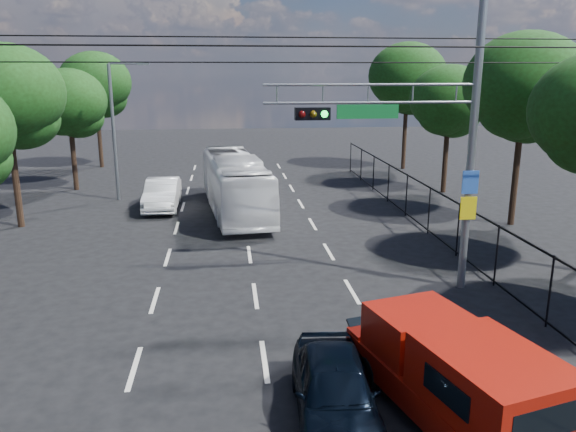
{
  "coord_description": "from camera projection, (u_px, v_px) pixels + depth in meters",
  "views": [
    {
      "loc": [
        -0.77,
        -7.92,
        6.6
      ],
      "look_at": [
        0.86,
        6.75,
        2.8
      ],
      "focal_mm": 35.0,
      "sensor_mm": 36.0,
      "label": 1
    }
  ],
  "objects": [
    {
      "name": "lane_markings",
      "position": [
        247.0,
        239.0,
        22.83
      ],
      "size": [
        6.12,
        38.0,
        0.01
      ],
      "color": "beige",
      "rests_on": "ground"
    },
    {
      "name": "signal_mast",
      "position": [
        434.0,
        120.0,
        16.3
      ],
      "size": [
        6.43,
        0.39,
        9.5
      ],
      "color": "slate",
      "rests_on": "ground"
    },
    {
      "name": "streetlight_left",
      "position": [
        117.0,
        125.0,
        28.87
      ],
      "size": [
        2.09,
        0.22,
        7.08
      ],
      "color": "slate",
      "rests_on": "ground"
    },
    {
      "name": "utility_wires",
      "position": [
        250.0,
        49.0,
        16.05
      ],
      "size": [
        22.0,
        5.04,
        0.74
      ],
      "color": "black",
      "rests_on": "ground"
    },
    {
      "name": "fence_right",
      "position": [
        446.0,
        221.0,
        21.63
      ],
      "size": [
        0.06,
        34.03,
        2.0
      ],
      "color": "black",
      "rests_on": "ground"
    },
    {
      "name": "tree_right_c",
      "position": [
        524.0,
        93.0,
        23.65
      ],
      "size": [
        5.1,
        5.1,
        8.29
      ],
      "color": "black",
      "rests_on": "ground"
    },
    {
      "name": "tree_right_d",
      "position": [
        449.0,
        105.0,
        30.56
      ],
      "size": [
        4.32,
        4.32,
        7.02
      ],
      "color": "black",
      "rests_on": "ground"
    },
    {
      "name": "tree_right_e",
      "position": [
        408.0,
        82.0,
        38.01
      ],
      "size": [
        5.28,
        5.28,
        8.58
      ],
      "color": "black",
      "rests_on": "ground"
    },
    {
      "name": "tree_left_c",
      "position": [
        7.0,
        102.0,
        23.34
      ],
      "size": [
        4.8,
        4.8,
        7.8
      ],
      "color": "black",
      "rests_on": "ground"
    },
    {
      "name": "tree_left_d",
      "position": [
        69.0,
        107.0,
        31.25
      ],
      "size": [
        4.2,
        4.2,
        6.83
      ],
      "color": "black",
      "rests_on": "ground"
    },
    {
      "name": "tree_left_e",
      "position": [
        96.0,
        88.0,
        38.73
      ],
      "size": [
        4.92,
        4.92,
        7.99
      ],
      "color": "black",
      "rests_on": "ground"
    },
    {
      "name": "red_pickup",
      "position": [
        453.0,
        373.0,
        10.67
      ],
      "size": [
        3.12,
        5.53,
        1.95
      ],
      "color": "black",
      "rests_on": "ground"
    },
    {
      "name": "navy_hatchback",
      "position": [
        335.0,
        389.0,
        10.81
      ],
      "size": [
        1.84,
        4.01,
        1.33
      ],
      "primitive_type": "imported",
      "rotation": [
        0.0,
        0.0,
        -0.07
      ],
      "color": "black",
      "rests_on": "ground"
    },
    {
      "name": "white_bus",
      "position": [
        235.0,
        184.0,
        26.91
      ],
      "size": [
        3.38,
        10.11,
        2.76
      ],
      "primitive_type": "imported",
      "rotation": [
        0.0,
        0.0,
        0.11
      ],
      "color": "white",
      "rests_on": "ground"
    },
    {
      "name": "white_van",
      "position": [
        162.0,
        194.0,
        27.78
      ],
      "size": [
        1.56,
        4.45,
        1.47
      ],
      "primitive_type": "imported",
      "rotation": [
        0.0,
        0.0,
        -0.0
      ],
      "color": "white",
      "rests_on": "ground"
    }
  ]
}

